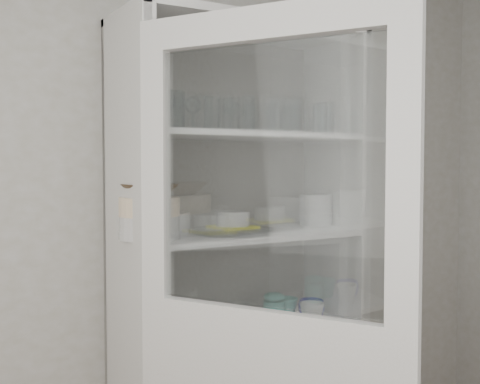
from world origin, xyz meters
TOP-DOWN VIEW (x-y plane):
  - wall_back at (0.00, 1.50)m, footprint 3.60×0.02m
  - pantry_cabinet at (0.20, 1.34)m, footprint 1.00×0.45m
  - tumbler_0 at (-0.21, 1.17)m, footprint 0.07×0.07m
  - tumbler_1 at (-0.15, 1.13)m, footprint 0.07×0.07m
  - tumbler_2 at (0.14, 1.13)m, footprint 0.09×0.09m
  - tumbler_3 at (0.30, 1.17)m, footprint 0.08×0.08m
  - tumbler_4 at (0.35, 1.11)m, footprint 0.07×0.07m
  - tumbler_5 at (0.56, 1.17)m, footprint 0.09×0.09m
  - tumbler_6 at (0.51, 1.14)m, footprint 0.08×0.08m
  - tumbler_7 at (-0.21, 1.27)m, footprint 0.09×0.09m
  - tumbler_8 at (-0.10, 1.30)m, footprint 0.08×0.08m
  - tumbler_9 at (0.08, 1.28)m, footprint 0.08×0.08m
  - tumbler_10 at (0.16, 1.28)m, footprint 0.09×0.09m
  - tumbler_11 at (0.41, 1.29)m, footprint 0.08×0.08m
  - goblet_0 at (-0.04, 1.37)m, footprint 0.08×0.08m
  - goblet_1 at (0.03, 1.36)m, footprint 0.07×0.07m
  - goblet_2 at (0.23, 1.40)m, footprint 0.07×0.07m
  - goblet_3 at (0.53, 1.36)m, footprint 0.07×0.07m
  - plate_stack_front at (-0.21, 1.24)m, footprint 0.22×0.22m
  - plate_stack_back at (-0.10, 1.36)m, footprint 0.22×0.22m
  - cream_bowl at (-0.21, 1.24)m, footprint 0.29×0.29m
  - terracotta_bowl at (-0.21, 1.24)m, footprint 0.22×0.22m
  - glass_platter at (0.15, 1.24)m, footprint 0.34×0.34m
  - yellow_trivet at (0.15, 1.24)m, footprint 0.17×0.17m
  - white_ramekin at (0.15, 1.24)m, footprint 0.17×0.17m
  - grey_bowl_stack at (0.61, 1.30)m, footprint 0.14×0.14m
  - mug_blue at (0.53, 1.23)m, footprint 0.13×0.13m
  - mug_teal at (0.45, 1.30)m, footprint 0.12×0.12m
  - mug_white at (0.48, 1.16)m, footprint 0.13×0.13m
  - teal_jar at (0.38, 1.29)m, footprint 0.09×0.09m
  - measuring_cups at (-0.15, 1.22)m, footprint 0.11×0.11m
  - white_canister at (-0.21, 1.32)m, footprint 0.15×0.15m
  - tumbler_12 at (0.43, 1.25)m, footprint 0.06×0.06m

SIDE VIEW (x-z plane):
  - measuring_cups at x=-0.15m, z-range 0.86..0.90m
  - mug_blue at x=0.53m, z-range 0.86..0.95m
  - mug_teal at x=0.45m, z-range 0.86..0.95m
  - mug_white at x=0.48m, z-range 0.86..0.96m
  - teal_jar at x=0.38m, z-range 0.86..0.97m
  - white_canister at x=-0.21m, z-range 0.86..1.01m
  - pantry_cabinet at x=0.20m, z-range -0.11..1.99m
  - glass_platter at x=0.15m, z-range 1.26..1.28m
  - yellow_trivet at x=0.15m, z-range 1.28..1.29m
  - wall_back at x=0.00m, z-range 0.00..2.60m
  - plate_stack_front at x=-0.21m, z-range 1.26..1.34m
  - plate_stack_back at x=-0.10m, z-range 1.26..1.34m
  - white_ramekin at x=0.15m, z-range 1.29..1.35m
  - grey_bowl_stack at x=0.61m, z-range 1.26..1.40m
  - cream_bowl at x=-0.21m, z-range 1.34..1.41m
  - terracotta_bowl at x=-0.21m, z-range 1.41..1.46m
  - tumbler_0 at x=-0.21m, z-range 1.66..1.78m
  - tumbler_6 at x=0.51m, z-range 1.66..1.78m
  - tumbler_12 at x=0.43m, z-range 1.66..1.79m
  - tumbler_4 at x=0.35m, z-range 1.66..1.79m
  - tumbler_3 at x=0.30m, z-range 1.66..1.79m
  - tumbler_2 at x=0.14m, z-range 1.66..1.79m
  - tumbler_1 at x=-0.15m, z-range 1.66..1.79m
  - tumbler_5 at x=0.56m, z-range 1.66..1.79m
  - tumbler_10 at x=0.16m, z-range 1.66..1.80m
  - tumbler_9 at x=0.08m, z-range 1.66..1.80m
  - tumbler_11 at x=0.41m, z-range 1.66..1.82m
  - tumbler_7 at x=-0.21m, z-range 1.66..1.82m
  - tumbler_8 at x=-0.10m, z-range 1.66..1.82m
  - goblet_3 at x=0.53m, z-range 1.66..1.82m
  - goblet_1 at x=0.03m, z-range 1.66..1.82m
  - goblet_2 at x=0.23m, z-range 1.66..1.82m
  - goblet_0 at x=-0.04m, z-range 1.66..1.84m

